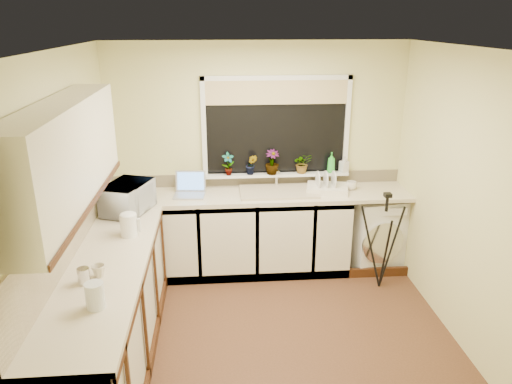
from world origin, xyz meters
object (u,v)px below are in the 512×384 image
at_px(laptop, 190,189).
at_px(plant_a, 228,164).
at_px(glass_jug, 95,296).
at_px(steel_jar, 84,276).
at_px(plant_c, 272,162).
at_px(plant_b, 251,165).
at_px(soap_bottle_green, 331,163).
at_px(soap_bottle_clear, 344,164).
at_px(washing_machine, 374,230).
at_px(kettle, 129,225).
at_px(cup_left, 99,271).
at_px(tripod, 383,241).
at_px(cup_back, 351,186).
at_px(dish_rack, 327,189).
at_px(microwave, 128,198).
at_px(plant_d, 302,163).

bearing_deg(laptop, plant_a, 26.44).
height_order(laptop, glass_jug, laptop).
bearing_deg(steel_jar, plant_c, 51.70).
bearing_deg(plant_b, glass_jug, -117.19).
distance_m(soap_bottle_green, soap_bottle_clear, 0.15).
relative_size(washing_machine, soap_bottle_green, 3.57).
distance_m(kettle, glass_jug, 1.10).
bearing_deg(washing_machine, plant_b, 163.45).
bearing_deg(cup_left, tripod, 25.04).
height_order(tripod, steel_jar, tripod).
bearing_deg(cup_back, plant_b, 171.66).
height_order(soap_bottle_green, cup_back, soap_bottle_green).
relative_size(laptop, kettle, 1.79).
height_order(tripod, cup_left, tripod).
distance_m(tripod, glass_jug, 2.96).
bearing_deg(soap_bottle_green, soap_bottle_clear, 5.68).
relative_size(plant_a, cup_back, 2.17).
relative_size(washing_machine, kettle, 4.25).
relative_size(dish_rack, cup_back, 3.72).
xyz_separation_m(microwave, plant_d, (1.79, 0.62, 0.12)).
bearing_deg(soap_bottle_clear, plant_a, -178.94).
distance_m(tripod, soap_bottle_clear, 0.97).
bearing_deg(plant_d, plant_c, -178.32).
distance_m(steel_jar, plant_b, 2.36).
xyz_separation_m(plant_a, plant_c, (0.48, 0.01, 0.01)).
relative_size(washing_machine, laptop, 2.37).
bearing_deg(plant_d, laptop, -171.65).
height_order(washing_machine, kettle, kettle).
xyz_separation_m(steel_jar, plant_c, (1.54, 1.95, 0.23)).
bearing_deg(washing_machine, laptop, 170.24).
height_order(washing_machine, glass_jug, glass_jug).
height_order(microwave, soap_bottle_clear, soap_bottle_clear).
height_order(washing_machine, cup_left, cup_left).
relative_size(soap_bottle_clear, cup_back, 1.55).
relative_size(tripod, soap_bottle_green, 4.60).
height_order(glass_jug, plant_b, plant_b).
bearing_deg(cup_back, washing_machine, 0.74).
bearing_deg(steel_jar, dish_rack, 39.65).
distance_m(dish_rack, cup_back, 0.28).
xyz_separation_m(dish_rack, steel_jar, (-2.12, -1.76, 0.03)).
relative_size(laptop, steel_jar, 2.89).
bearing_deg(microwave, plant_c, -47.80).
xyz_separation_m(steel_jar, plant_a, (1.07, 1.95, 0.22)).
height_order(steel_jar, plant_a, plant_a).
distance_m(plant_a, plant_d, 0.81).
relative_size(laptop, soap_bottle_green, 1.51).
relative_size(plant_b, soap_bottle_clear, 1.25).
xyz_separation_m(plant_c, cup_back, (0.85, -0.16, -0.24)).
distance_m(laptop, kettle, 1.10).
bearing_deg(tripod, glass_jug, -170.77).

